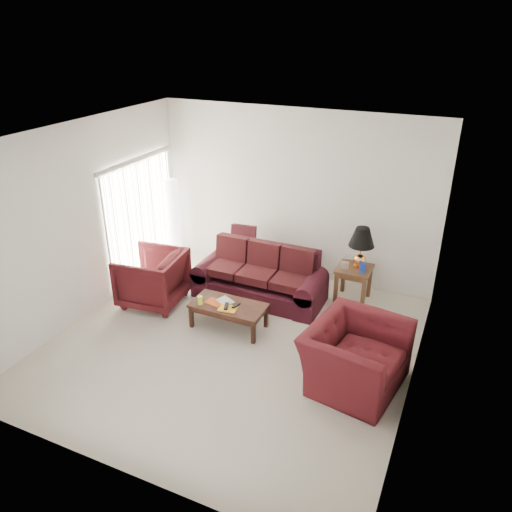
{
  "coord_description": "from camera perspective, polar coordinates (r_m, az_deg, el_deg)",
  "views": [
    {
      "loc": [
        2.79,
        -5.34,
        4.29
      ],
      "look_at": [
        0.0,
        0.85,
        1.05
      ],
      "focal_mm": 35.0,
      "sensor_mm": 36.0,
      "label": 1
    }
  ],
  "objects": [
    {
      "name": "coffee_table",
      "position": [
        7.66,
        -3.14,
        -6.82
      ],
      "size": [
        1.22,
        0.77,
        0.4
      ],
      "primitive_type": null,
      "rotation": [
        0.0,
        0.0,
        -0.19
      ],
      "color": "black",
      "rests_on": "ground"
    },
    {
      "name": "remote_b",
      "position": [
        7.47,
        -2.3,
        -5.67
      ],
      "size": [
        0.08,
        0.17,
        0.02
      ],
      "primitive_type": "cube",
      "rotation": [
        0.0,
        0.0,
        -0.19
      ],
      "color": "black",
      "rests_on": "coffee_table"
    },
    {
      "name": "blinds",
      "position": [
        9.03,
        -12.97,
        4.02
      ],
      "size": [
        0.1,
        2.0,
        2.16
      ],
      "primitive_type": "cube",
      "color": "silver",
      "rests_on": "ground"
    },
    {
      "name": "armchair_left",
      "position": [
        8.34,
        -11.77,
        -2.51
      ],
      "size": [
        1.09,
        1.06,
        0.9
      ],
      "primitive_type": "imported",
      "rotation": [
        0.0,
        0.0,
        -1.45
      ],
      "color": "#3D0E12",
      "rests_on": "ground"
    },
    {
      "name": "magazine_orange",
      "position": [
        7.44,
        -3.24,
        -6.03
      ],
      "size": [
        0.29,
        0.23,
        0.02
      ],
      "primitive_type": "cube",
      "rotation": [
        0.0,
        0.0,
        0.12
      ],
      "color": "#F8AB1D",
      "rests_on": "coffee_table"
    },
    {
      "name": "remote_a",
      "position": [
        7.46,
        -3.41,
        -5.74
      ],
      "size": [
        0.12,
        0.2,
        0.02
      ],
      "primitive_type": "cube",
      "rotation": [
        0.0,
        0.0,
        0.35
      ],
      "color": "black",
      "rests_on": "coffee_table"
    },
    {
      "name": "clock",
      "position": [
        8.22,
        10.12,
        -1.07
      ],
      "size": [
        0.13,
        0.06,
        0.13
      ],
      "primitive_type": "cube",
      "rotation": [
        0.0,
        0.0,
        0.14
      ],
      "color": "white",
      "rests_on": "end_table"
    },
    {
      "name": "picture_frame",
      "position": [
        8.48,
        10.57,
        -0.1
      ],
      "size": [
        0.15,
        0.18,
        0.05
      ],
      "primitive_type": "cube",
      "rotation": [
        1.36,
        0.0,
        -0.16
      ],
      "color": "#B5B5BA",
      "rests_on": "end_table"
    },
    {
      "name": "blue_canister",
      "position": [
        8.15,
        12.09,
        -1.32
      ],
      "size": [
        0.13,
        0.13,
        0.16
      ],
      "primitive_type": "cylinder",
      "rotation": [
        0.0,
        0.0,
        0.31
      ],
      "color": "#1C36BA",
      "rests_on": "end_table"
    },
    {
      "name": "magazine_white",
      "position": [
        7.63,
        -3.55,
        -5.16
      ],
      "size": [
        0.32,
        0.28,
        0.01
      ],
      "primitive_type": "cube",
      "rotation": [
        0.0,
        0.0,
        -0.44
      ],
      "color": "silver",
      "rests_on": "coffee_table"
    },
    {
      "name": "sofa",
      "position": [
        8.28,
        0.37,
        -2.17
      ],
      "size": [
        2.21,
        1.07,
        0.88
      ],
      "primitive_type": null,
      "rotation": [
        0.0,
        0.0,
        -0.07
      ],
      "color": "black",
      "rests_on": "ground"
    },
    {
      "name": "table_lamp",
      "position": [
        8.2,
        11.91,
        0.92
      ],
      "size": [
        0.5,
        0.5,
        0.7
      ],
      "primitive_type": null,
      "rotation": [
        0.0,
        0.0,
        0.24
      ],
      "color": "#E29346",
      "rests_on": "end_table"
    },
    {
      "name": "magazine_red",
      "position": [
        7.61,
        -4.8,
        -5.3
      ],
      "size": [
        0.28,
        0.23,
        0.01
      ],
      "primitive_type": "cube",
      "rotation": [
        0.0,
        0.0,
        -0.17
      ],
      "color": "#AE3811",
      "rests_on": "coffee_table"
    },
    {
      "name": "yellow_glass",
      "position": [
        7.56,
        -6.41,
        -5.05
      ],
      "size": [
        0.09,
        0.09,
        0.13
      ],
      "primitive_type": "cylinder",
      "rotation": [
        0.0,
        0.0,
        -0.12
      ],
      "color": "#E7F336",
      "rests_on": "coffee_table"
    },
    {
      "name": "floor_lamp",
      "position": [
        9.61,
        -9.35,
        4.03
      ],
      "size": [
        0.28,
        0.28,
        1.65
      ],
      "primitive_type": null,
      "rotation": [
        0.0,
        0.0,
        0.03
      ],
      "color": "white",
      "rests_on": "ground"
    },
    {
      "name": "end_table",
      "position": [
        8.45,
        11.03,
        -3.15
      ],
      "size": [
        0.58,
        0.58,
        0.6
      ],
      "primitive_type": null,
      "rotation": [
        0.0,
        0.0,
        0.05
      ],
      "color": "#4A3119",
      "rests_on": "ground"
    },
    {
      "name": "throw_pillow",
      "position": [
        9.01,
        -1.44,
        2.14
      ],
      "size": [
        0.47,
        0.27,
        0.47
      ],
      "primitive_type": "cube",
      "rotation": [
        -0.21,
        0.0,
        0.12
      ],
      "color": "black",
      "rests_on": "sofa"
    },
    {
      "name": "armchair_right",
      "position": [
        6.58,
        11.24,
        -11.17
      ],
      "size": [
        1.31,
        1.44,
        0.83
      ],
      "primitive_type": "imported",
      "rotation": [
        0.0,
        0.0,
        1.4
      ],
      "color": "#481016",
      "rests_on": "ground"
    },
    {
      "name": "floor",
      "position": [
        7.39,
        -2.75,
        -9.98
      ],
      "size": [
        5.0,
        5.0,
        0.0
      ],
      "primitive_type": "plane",
      "color": "beige",
      "rests_on": "ground"
    }
  ]
}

